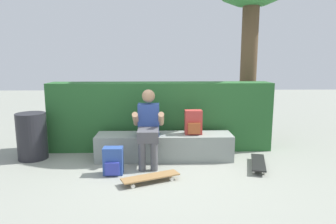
{
  "coord_description": "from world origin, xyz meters",
  "views": [
    {
      "loc": [
        -0.08,
        -4.45,
        1.64
      ],
      "look_at": [
        0.07,
        0.48,
        0.78
      ],
      "focal_mm": 32.16,
      "sensor_mm": 36.0,
      "label": 1
    }
  ],
  "objects_px": {
    "skateboard_near_person": "(151,177)",
    "trash_bin": "(32,136)",
    "bench_main": "(164,146)",
    "backpack_on_ground": "(113,161)",
    "backpack_on_bench": "(193,123)",
    "person_skater": "(148,125)",
    "skateboard_beside_bench": "(258,163)"
  },
  "relations": [
    {
      "from": "skateboard_near_person",
      "to": "trash_bin",
      "type": "bearing_deg",
      "value": 152.07
    },
    {
      "from": "bench_main",
      "to": "backpack_on_ground",
      "type": "bearing_deg",
      "value": -138.59
    },
    {
      "from": "bench_main",
      "to": "backpack_on_bench",
      "type": "xyz_separation_m",
      "value": [
        0.48,
        -0.01,
        0.41
      ]
    },
    {
      "from": "bench_main",
      "to": "backpack_on_bench",
      "type": "distance_m",
      "value": 0.63
    },
    {
      "from": "backpack_on_bench",
      "to": "person_skater",
      "type": "bearing_deg",
      "value": -164.11
    },
    {
      "from": "bench_main",
      "to": "person_skater",
      "type": "xyz_separation_m",
      "value": [
        -0.25,
        -0.22,
        0.42
      ]
    },
    {
      "from": "bench_main",
      "to": "skateboard_beside_bench",
      "type": "height_order",
      "value": "bench_main"
    },
    {
      "from": "skateboard_beside_bench",
      "to": "backpack_on_ground",
      "type": "relative_size",
      "value": 2.06
    },
    {
      "from": "bench_main",
      "to": "backpack_on_bench",
      "type": "height_order",
      "value": "backpack_on_bench"
    },
    {
      "from": "backpack_on_bench",
      "to": "backpack_on_ground",
      "type": "bearing_deg",
      "value": -152.05
    },
    {
      "from": "backpack_on_ground",
      "to": "skateboard_beside_bench",
      "type": "bearing_deg",
      "value": 5.59
    },
    {
      "from": "backpack_on_ground",
      "to": "skateboard_near_person",
      "type": "bearing_deg",
      "value": -29.82
    },
    {
      "from": "bench_main",
      "to": "trash_bin",
      "type": "height_order",
      "value": "trash_bin"
    },
    {
      "from": "backpack_on_ground",
      "to": "trash_bin",
      "type": "relative_size",
      "value": 0.52
    },
    {
      "from": "backpack_on_bench",
      "to": "bench_main",
      "type": "bearing_deg",
      "value": 178.88
    },
    {
      "from": "person_skater",
      "to": "skateboard_beside_bench",
      "type": "relative_size",
      "value": 1.43
    },
    {
      "from": "person_skater",
      "to": "backpack_on_bench",
      "type": "bearing_deg",
      "value": 15.89
    },
    {
      "from": "trash_bin",
      "to": "bench_main",
      "type": "bearing_deg",
      "value": -2.16
    },
    {
      "from": "skateboard_beside_bench",
      "to": "trash_bin",
      "type": "xyz_separation_m",
      "value": [
        -3.65,
        0.53,
        0.31
      ]
    },
    {
      "from": "skateboard_near_person",
      "to": "backpack_on_ground",
      "type": "distance_m",
      "value": 0.64
    },
    {
      "from": "person_skater",
      "to": "backpack_on_bench",
      "type": "distance_m",
      "value": 0.76
    },
    {
      "from": "skateboard_beside_bench",
      "to": "trash_bin",
      "type": "relative_size",
      "value": 1.06
    },
    {
      "from": "backpack_on_ground",
      "to": "trash_bin",
      "type": "height_order",
      "value": "trash_bin"
    },
    {
      "from": "bench_main",
      "to": "skateboard_beside_bench",
      "type": "bearing_deg",
      "value": -17.23
    },
    {
      "from": "person_skater",
      "to": "skateboard_near_person",
      "type": "xyz_separation_m",
      "value": [
        0.05,
        -0.76,
        -0.56
      ]
    },
    {
      "from": "skateboard_near_person",
      "to": "backpack_on_bench",
      "type": "bearing_deg",
      "value": 54.8
    },
    {
      "from": "skateboard_beside_bench",
      "to": "backpack_on_ground",
      "type": "distance_m",
      "value": 2.21
    },
    {
      "from": "person_skater",
      "to": "backpack_on_ground",
      "type": "relative_size",
      "value": 2.94
    },
    {
      "from": "bench_main",
      "to": "skateboard_beside_bench",
      "type": "relative_size",
      "value": 2.73
    },
    {
      "from": "person_skater",
      "to": "skateboard_beside_bench",
      "type": "bearing_deg",
      "value": -7.72
    },
    {
      "from": "bench_main",
      "to": "backpack_on_ground",
      "type": "relative_size",
      "value": 5.62
    },
    {
      "from": "backpack_on_bench",
      "to": "trash_bin",
      "type": "bearing_deg",
      "value": 178.02
    }
  ]
}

